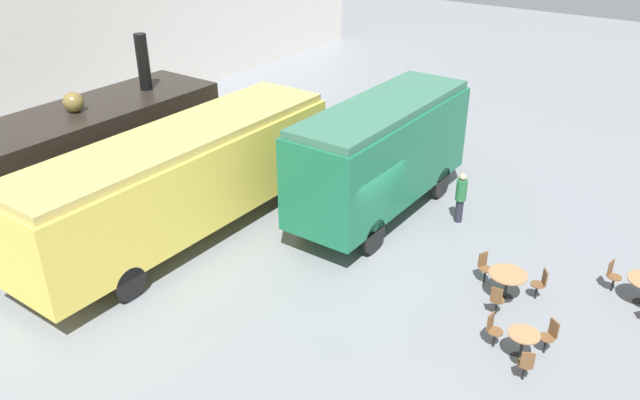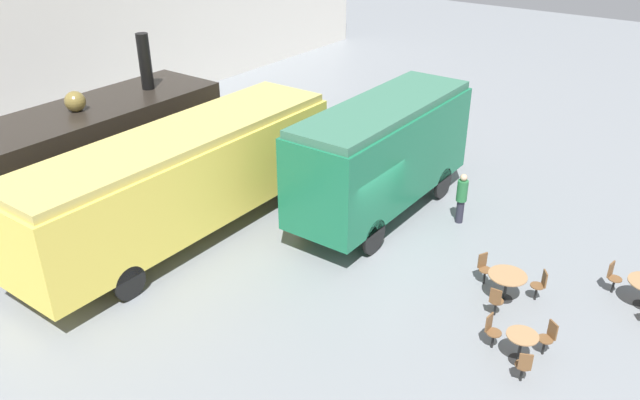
{
  "view_description": "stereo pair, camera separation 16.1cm",
  "coord_description": "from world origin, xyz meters",
  "px_view_note": "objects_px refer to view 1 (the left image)",
  "views": [
    {
      "loc": [
        -13.79,
        -8.24,
        9.8
      ],
      "look_at": [
        -0.91,
        1.0,
        1.6
      ],
      "focal_mm": 35.0,
      "sensor_mm": 36.0,
      "label": 1
    },
    {
      "loc": [
        -13.69,
        -8.37,
        9.8
      ],
      "look_at": [
        -0.91,
        1.0,
        1.6
      ],
      "focal_mm": 35.0,
      "sensor_mm": 36.0,
      "label": 2
    }
  ],
  "objects_px": {
    "cafe_table_near": "(508,278)",
    "cafe_chair_0": "(541,282)",
    "cafe_table_far": "(523,340)",
    "steam_locomotive": "(94,147)",
    "streamlined_locomotive": "(392,145)",
    "passenger_coach_vintage": "(182,176)",
    "visitor_person": "(461,196)"
  },
  "relations": [
    {
      "from": "passenger_coach_vintage",
      "to": "cafe_table_far",
      "type": "distance_m",
      "value": 10.46
    },
    {
      "from": "streamlined_locomotive",
      "to": "steam_locomotive",
      "type": "bearing_deg",
      "value": 124.79
    },
    {
      "from": "streamlined_locomotive",
      "to": "cafe_chair_0",
      "type": "height_order",
      "value": "streamlined_locomotive"
    },
    {
      "from": "streamlined_locomotive",
      "to": "cafe_table_far",
      "type": "bearing_deg",
      "value": -127.56
    },
    {
      "from": "cafe_table_near",
      "to": "cafe_chair_0",
      "type": "distance_m",
      "value": 0.88
    },
    {
      "from": "cafe_chair_0",
      "to": "streamlined_locomotive",
      "type": "bearing_deg",
      "value": -55.31
    },
    {
      "from": "steam_locomotive",
      "to": "visitor_person",
      "type": "distance_m",
      "value": 11.87
    },
    {
      "from": "passenger_coach_vintage",
      "to": "cafe_table_near",
      "type": "distance_m",
      "value": 9.63
    },
    {
      "from": "passenger_coach_vintage",
      "to": "cafe_chair_0",
      "type": "bearing_deg",
      "value": -73.28
    },
    {
      "from": "cafe_table_far",
      "to": "cafe_table_near",
      "type": "bearing_deg",
      "value": 29.08
    },
    {
      "from": "cafe_table_far",
      "to": "steam_locomotive",
      "type": "bearing_deg",
      "value": 92.75
    },
    {
      "from": "passenger_coach_vintage",
      "to": "streamlined_locomotive",
      "type": "xyz_separation_m",
      "value": [
        5.24,
        -4.1,
        0.23
      ]
    },
    {
      "from": "cafe_table_near",
      "to": "streamlined_locomotive",
      "type": "bearing_deg",
      "value": 61.71
    },
    {
      "from": "cafe_table_near",
      "to": "visitor_person",
      "type": "xyz_separation_m",
      "value": [
        3.1,
        2.73,
        0.29
      ]
    },
    {
      "from": "passenger_coach_vintage",
      "to": "visitor_person",
      "type": "bearing_deg",
      "value": -49.18
    },
    {
      "from": "cafe_table_far",
      "to": "visitor_person",
      "type": "xyz_separation_m",
      "value": [
        5.15,
        3.88,
        0.38
      ]
    },
    {
      "from": "cafe_table_near",
      "to": "cafe_table_far",
      "type": "distance_m",
      "value": 2.36
    },
    {
      "from": "passenger_coach_vintage",
      "to": "cafe_table_near",
      "type": "bearing_deg",
      "value": -74.84
    },
    {
      "from": "cafe_chair_0",
      "to": "cafe_table_near",
      "type": "bearing_deg",
      "value": 0.0
    },
    {
      "from": "cafe_table_near",
      "to": "cafe_chair_0",
      "type": "height_order",
      "value": "cafe_chair_0"
    },
    {
      "from": "steam_locomotive",
      "to": "passenger_coach_vintage",
      "type": "height_order",
      "value": "steam_locomotive"
    },
    {
      "from": "passenger_coach_vintage",
      "to": "visitor_person",
      "type": "height_order",
      "value": "passenger_coach_vintage"
    },
    {
      "from": "passenger_coach_vintage",
      "to": "cafe_table_far",
      "type": "xyz_separation_m",
      "value": [
        0.44,
        -10.35,
        -1.42
      ]
    },
    {
      "from": "streamlined_locomotive",
      "to": "visitor_person",
      "type": "height_order",
      "value": "streamlined_locomotive"
    },
    {
      "from": "cafe_table_far",
      "to": "visitor_person",
      "type": "height_order",
      "value": "visitor_person"
    },
    {
      "from": "streamlined_locomotive",
      "to": "visitor_person",
      "type": "bearing_deg",
      "value": -81.64
    },
    {
      "from": "streamlined_locomotive",
      "to": "cafe_chair_0",
      "type": "distance_m",
      "value": 6.47
    },
    {
      "from": "steam_locomotive",
      "to": "cafe_table_far",
      "type": "xyz_separation_m",
      "value": [
        0.68,
        -14.15,
        -1.53
      ]
    },
    {
      "from": "visitor_person",
      "to": "steam_locomotive",
      "type": "bearing_deg",
      "value": 119.6
    },
    {
      "from": "steam_locomotive",
      "to": "visitor_person",
      "type": "bearing_deg",
      "value": -60.4
    },
    {
      "from": "steam_locomotive",
      "to": "streamlined_locomotive",
      "type": "height_order",
      "value": "steam_locomotive"
    },
    {
      "from": "steam_locomotive",
      "to": "visitor_person",
      "type": "relative_size",
      "value": 5.16
    }
  ]
}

